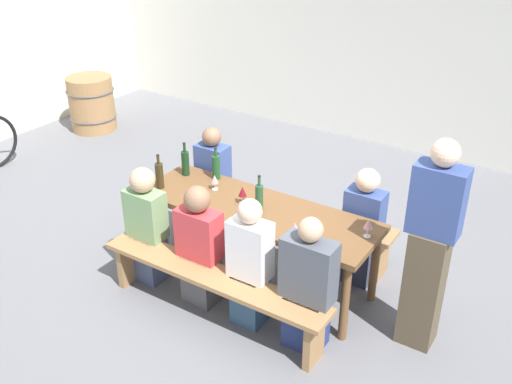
# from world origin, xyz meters

# --- Properties ---
(ground_plane) EXTENTS (24.00, 24.00, 0.00)m
(ground_plane) POSITION_xyz_m (0.00, 0.00, 0.00)
(ground_plane) COLOR slate
(back_wall) EXTENTS (14.00, 0.20, 3.20)m
(back_wall) POSITION_xyz_m (0.00, 3.68, 1.60)
(back_wall) COLOR silver
(back_wall) RESTS_ON ground
(tasting_table) EXTENTS (2.17, 0.71, 0.75)m
(tasting_table) POSITION_xyz_m (0.00, 0.00, 0.67)
(tasting_table) COLOR brown
(tasting_table) RESTS_ON ground
(bench_near) EXTENTS (2.07, 0.30, 0.45)m
(bench_near) POSITION_xyz_m (0.00, -0.65, 0.36)
(bench_near) COLOR #9E7247
(bench_near) RESTS_ON ground
(bench_far) EXTENTS (2.07, 0.30, 0.45)m
(bench_far) POSITION_xyz_m (0.00, 0.65, 0.36)
(bench_far) COLOR #9E7247
(bench_far) RESTS_ON ground
(wine_bottle_0) EXTENTS (0.07, 0.07, 0.32)m
(wine_bottle_0) POSITION_xyz_m (-0.62, 0.27, 0.87)
(wine_bottle_0) COLOR #194723
(wine_bottle_0) RESTS_ON tasting_table
(wine_bottle_1) EXTENTS (0.07, 0.07, 0.32)m
(wine_bottle_1) POSITION_xyz_m (0.04, -0.01, 0.87)
(wine_bottle_1) COLOR #234C2D
(wine_bottle_1) RESTS_ON tasting_table
(wine_bottle_2) EXTENTS (0.07, 0.07, 0.33)m
(wine_bottle_2) POSITION_xyz_m (-0.91, 0.17, 0.88)
(wine_bottle_2) COLOR #143319
(wine_bottle_2) RESTS_ON tasting_table
(wine_bottle_3) EXTENTS (0.07, 0.07, 0.33)m
(wine_bottle_3) POSITION_xyz_m (-0.94, -0.16, 0.88)
(wine_bottle_3) COLOR #332814
(wine_bottle_3) RESTS_ON tasting_table
(wine_glass_0) EXTENTS (0.07, 0.07, 0.16)m
(wine_glass_0) POSITION_xyz_m (-0.14, 0.00, 0.86)
(wine_glass_0) COLOR silver
(wine_glass_0) RESTS_ON tasting_table
(wine_glass_1) EXTENTS (0.07, 0.07, 0.14)m
(wine_glass_1) POSITION_xyz_m (-0.50, 0.08, 0.85)
(wine_glass_1) COLOR silver
(wine_glass_1) RESTS_ON tasting_table
(wine_glass_2) EXTENTS (0.07, 0.07, 0.15)m
(wine_glass_2) POSITION_xyz_m (0.53, -0.26, 0.85)
(wine_glass_2) COLOR silver
(wine_glass_2) RESTS_ON tasting_table
(wine_glass_3) EXTENTS (0.07, 0.07, 0.16)m
(wine_glass_3) POSITION_xyz_m (0.99, 0.08, 0.86)
(wine_glass_3) COLOR silver
(wine_glass_3) RESTS_ON tasting_table
(seated_guest_near_0) EXTENTS (0.35, 0.24, 1.11)m
(seated_guest_near_0) POSITION_xyz_m (-0.82, -0.50, 0.54)
(seated_guest_near_0) COLOR #465171
(seated_guest_near_0) RESTS_ON ground
(seated_guest_near_1) EXTENTS (0.37, 0.24, 1.10)m
(seated_guest_near_1) POSITION_xyz_m (-0.23, -0.50, 0.53)
(seated_guest_near_1) COLOR #555153
(seated_guest_near_1) RESTS_ON ground
(seated_guest_near_2) EXTENTS (0.33, 0.24, 1.13)m
(seated_guest_near_2) POSITION_xyz_m (0.27, -0.50, 0.54)
(seated_guest_near_2) COLOR #345471
(seated_guest_near_2) RESTS_ON ground
(seated_guest_near_3) EXTENTS (0.41, 0.24, 1.14)m
(seated_guest_near_3) POSITION_xyz_m (0.78, -0.50, 0.53)
(seated_guest_near_3) COLOR navy
(seated_guest_near_3) RESTS_ON ground
(seated_guest_far_0) EXTENTS (0.32, 0.24, 1.14)m
(seated_guest_far_0) POSITION_xyz_m (-0.84, 0.50, 0.54)
(seated_guest_far_0) COLOR #58484C
(seated_guest_far_0) RESTS_ON ground
(seated_guest_far_1) EXTENTS (0.33, 0.24, 1.12)m
(seated_guest_far_1) POSITION_xyz_m (0.79, 0.50, 0.54)
(seated_guest_far_1) COLOR #31364E
(seated_guest_far_1) RESTS_ON ground
(standing_host) EXTENTS (0.36, 0.24, 1.72)m
(standing_host) POSITION_xyz_m (1.50, 0.01, 0.84)
(standing_host) COLOR brown
(standing_host) RESTS_ON ground
(wine_barrel) EXTENTS (0.68, 0.68, 0.79)m
(wine_barrel) POSITION_xyz_m (-4.02, 1.82, 0.39)
(wine_barrel) COLOR #9E7247
(wine_barrel) RESTS_ON ground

